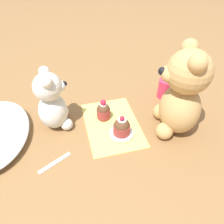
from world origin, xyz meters
name	(u,v)px	position (x,y,z in m)	size (l,w,h in m)	color
ground_plane	(112,125)	(0.00, 0.00, 0.00)	(4.00, 4.00, 0.00)	olive
knitted_placemat	(112,124)	(0.00, 0.00, 0.00)	(0.25, 0.17, 0.01)	#E0D166
teddy_bear_cream	(52,102)	(0.05, 0.18, 0.09)	(0.11, 0.11, 0.20)	silver
teddy_bear_tan	(182,94)	(-0.06, -0.19, 0.13)	(0.17, 0.16, 0.28)	tan
cupcake_near_cream_bear	(103,111)	(0.04, 0.02, 0.03)	(0.05, 0.05, 0.07)	#993333
saucer_plate	(121,133)	(-0.05, -0.02, 0.01)	(0.08, 0.08, 0.01)	white
cupcake_near_tan_bear	(122,127)	(-0.05, -0.02, 0.04)	(0.05, 0.05, 0.07)	#993333
juice_glass	(165,89)	(0.10, -0.24, 0.04)	(0.06, 0.06, 0.07)	#DB3356
teaspoon	(55,163)	(-0.11, 0.19, 0.00)	(0.10, 0.01, 0.01)	silver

